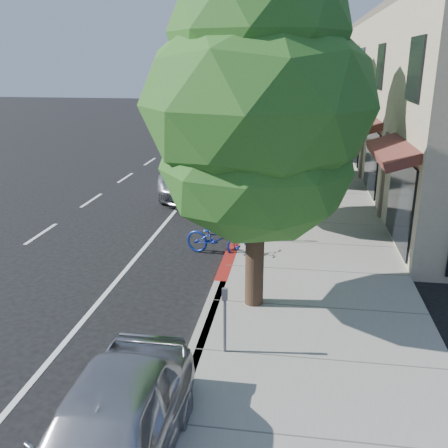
% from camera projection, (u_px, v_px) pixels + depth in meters
% --- Properties ---
extents(ground, '(120.00, 120.00, 0.00)m').
position_uv_depth(ground, '(226.00, 270.00, 13.00)').
color(ground, black).
rests_on(ground, ground).
extents(sidewalk, '(4.60, 56.00, 0.15)m').
position_uv_depth(sidewalk, '(311.00, 194.00, 20.17)').
color(sidewalk, gray).
rests_on(sidewalk, ground).
extents(curb, '(0.30, 56.00, 0.15)m').
position_uv_depth(curb, '(254.00, 192.00, 20.50)').
color(curb, '#9E998E').
rests_on(curb, ground).
extents(curb_red_segment, '(0.32, 4.00, 0.15)m').
position_uv_depth(curb_red_segment, '(231.00, 254.00, 13.92)').
color(curb_red_segment, maroon).
rests_on(curb_red_segment, ground).
extents(storefront_building, '(10.00, 36.00, 7.00)m').
position_uv_depth(storefront_building, '(445.00, 93.00, 27.49)').
color(storefront_building, '#B7A98D').
rests_on(storefront_building, ground).
extents(street_tree_0, '(4.61, 4.61, 7.08)m').
position_uv_depth(street_tree_0, '(258.00, 109.00, 9.65)').
color(street_tree_0, black).
rests_on(street_tree_0, ground).
extents(street_tree_1, '(4.91, 4.91, 7.18)m').
position_uv_depth(street_tree_1, '(274.00, 91.00, 15.29)').
color(street_tree_1, black).
rests_on(street_tree_1, ground).
extents(street_tree_2, '(4.81, 4.81, 7.45)m').
position_uv_depth(street_tree_2, '(282.00, 77.00, 20.86)').
color(street_tree_2, black).
rests_on(street_tree_2, ground).
extents(street_tree_3, '(5.23, 5.23, 8.12)m').
position_uv_depth(street_tree_3, '(286.00, 66.00, 26.37)').
color(street_tree_3, black).
rests_on(street_tree_3, ground).
extents(street_tree_4, '(4.72, 4.72, 6.97)m').
position_uv_depth(street_tree_4, '(289.00, 77.00, 32.24)').
color(street_tree_4, black).
rests_on(street_tree_4, ground).
extents(street_tree_5, '(4.52, 4.52, 7.49)m').
position_uv_depth(street_tree_5, '(291.00, 69.00, 37.75)').
color(street_tree_5, black).
rests_on(street_tree_5, ground).
extents(cyclist, '(0.46, 0.62, 1.56)m').
position_uv_depth(cyclist, '(218.00, 209.00, 15.67)').
color(cyclist, white).
rests_on(cyclist, ground).
extents(bicycle, '(2.01, 1.16, 1.00)m').
position_uv_depth(bicycle, '(217.00, 238.00, 13.86)').
color(bicycle, navy).
rests_on(bicycle, ground).
extents(silver_suv, '(3.80, 6.96, 1.85)m').
position_uv_depth(silver_suv, '(203.00, 170.00, 20.53)').
color(silver_suv, silver).
rests_on(silver_suv, ground).
extents(dark_sedan, '(1.64, 4.14, 1.34)m').
position_uv_depth(dark_sedan, '(207.00, 169.00, 21.99)').
color(dark_sedan, black).
rests_on(dark_sedan, ground).
extents(white_pickup, '(2.39, 5.23, 1.48)m').
position_uv_depth(white_pickup, '(257.00, 132.00, 32.65)').
color(white_pickup, '#BCBCBC').
rests_on(white_pickup, ground).
extents(dark_suv_far, '(2.61, 5.15, 1.68)m').
position_uv_depth(dark_suv_far, '(249.00, 129.00, 33.36)').
color(dark_suv_far, black).
rests_on(dark_suv_far, ground).
extents(near_car_a, '(1.65, 4.09, 1.39)m').
position_uv_depth(near_car_a, '(107.00, 437.00, 6.28)').
color(near_car_a, '#B2B1B7').
rests_on(near_car_a, ground).
extents(pedestrian, '(0.97, 0.77, 1.96)m').
position_uv_depth(pedestrian, '(332.00, 151.00, 23.74)').
color(pedestrian, black).
rests_on(pedestrian, sidewalk).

